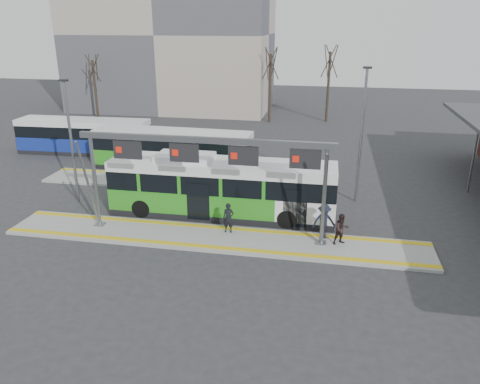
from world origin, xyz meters
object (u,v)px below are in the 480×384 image
object	(u,v)px
gantry	(206,158)
passenger_a	(228,218)
passenger_c	(324,221)
hero_bus	(222,188)
passenger_b	(342,229)

from	to	relation	value
gantry	passenger_a	world-z (taller)	gantry
passenger_a	passenger_c	distance (m)	4.94
hero_bus	passenger_a	bearing A→B (deg)	-70.01
gantry	passenger_a	xyz separation A→B (m)	(0.99, 0.46, -3.35)
hero_bus	passenger_a	distance (m)	2.86
gantry	passenger_c	bearing A→B (deg)	6.35
hero_bus	passenger_b	bearing A→B (deg)	-23.38
passenger_b	passenger_c	xyz separation A→B (m)	(-0.89, 0.48, 0.13)
passenger_a	passenger_c	xyz separation A→B (m)	(4.93, 0.19, 0.13)
gantry	passenger_b	bearing A→B (deg)	1.51
passenger_b	hero_bus	bearing A→B (deg)	127.90
hero_bus	passenger_a	world-z (taller)	hero_bus
hero_bus	passenger_c	distance (m)	6.39
gantry	passenger_c	world-z (taller)	gantry
gantry	passenger_a	bearing A→B (deg)	25.20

